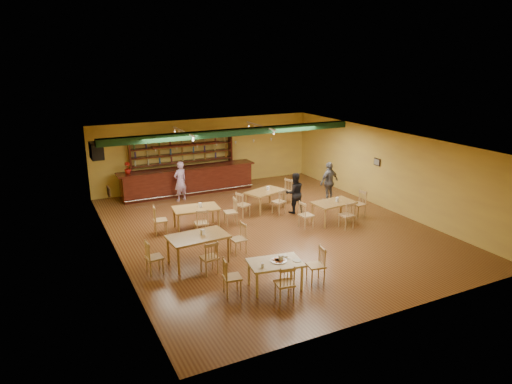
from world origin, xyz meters
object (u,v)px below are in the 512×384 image
patron_right_a (294,193)px  bar_counter (188,180)px  patron_bar (180,181)px  dining_table_c (198,249)px  dining_table_d (333,212)px  dining_table_a (196,218)px  near_table (275,275)px  dining_table_b (265,200)px

patron_right_a → bar_counter: bearing=-46.2°
bar_counter → patron_bar: bearing=-125.6°
dining_table_c → dining_table_d: 5.48m
dining_table_a → near_table: dining_table_a is taller
bar_counter → dining_table_d: bar_counter is taller
dining_table_d → patron_bar: 6.27m
dining_table_a → dining_table_c: (-0.83, -2.55, 0.03)m
bar_counter → dining_table_c: (-1.90, -6.65, -0.15)m
dining_table_d → dining_table_c: bearing=-172.9°
dining_table_b → near_table: (-2.61, -5.57, -0.01)m
near_table → patron_right_a: patron_right_a is taller
dining_table_d → bar_counter: bearing=117.7°
bar_counter → dining_table_b: 3.85m
patron_right_a → patron_bar: bearing=-34.6°
dining_table_c → near_table: dining_table_c is taller
bar_counter → near_table: 8.91m
dining_table_b → dining_table_c: 5.10m
dining_table_c → near_table: (1.24, -2.23, -0.06)m
patron_right_a → dining_table_b: bearing=-35.0°
bar_counter → dining_table_c: 6.92m
bar_counter → dining_table_d: size_ratio=3.99×
patron_bar → patron_right_a: bearing=114.0°
dining_table_c → dining_table_d: bearing=7.7°
patron_bar → dining_table_d: bearing=109.1°
bar_counter → patron_right_a: patron_right_a is taller
dining_table_a → patron_right_a: (3.82, -0.01, 0.38)m
dining_table_a → dining_table_c: bearing=-101.8°
near_table → patron_right_a: bearing=63.5°
dining_table_a → dining_table_d: (4.54, -1.48, -0.01)m
near_table → patron_right_a: 5.87m
near_table → patron_bar: bearing=98.6°
bar_counter → dining_table_b: bearing=-59.5°
dining_table_c → patron_bar: size_ratio=1.02×
dining_table_b → dining_table_d: same height
bar_counter → patron_bar: patron_bar is taller
dining_table_d → near_table: size_ratio=1.10×
dining_table_a → patron_right_a: size_ratio=0.99×
dining_table_d → near_table: (-4.13, -3.30, -0.01)m
dining_table_b → dining_table_c: (-3.85, -3.34, 0.05)m
dining_table_b → dining_table_c: size_ratio=0.89×
bar_counter → near_table: size_ratio=4.40×
near_table → bar_counter: bearing=94.8°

